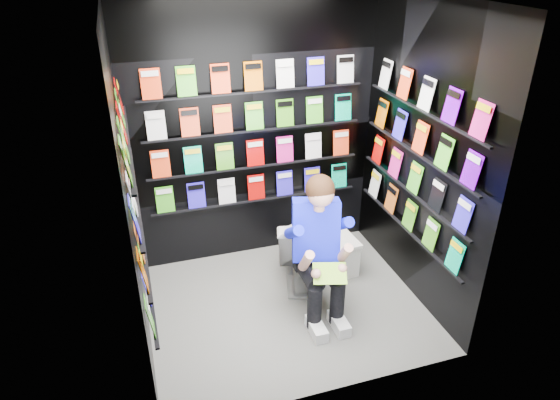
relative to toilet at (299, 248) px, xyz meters
name	(u,v)px	position (x,y,z in m)	size (l,w,h in m)	color
floor	(286,306)	(-0.24, -0.35, -0.37)	(2.40, 2.40, 0.00)	slate
wall_back	(254,134)	(-0.24, 0.65, 0.93)	(2.40, 0.04, 2.60)	black
wall_front	(337,242)	(-0.24, -1.35, 0.93)	(2.40, 0.04, 2.60)	black
wall_left	(129,197)	(-1.44, -0.35, 0.93)	(0.04, 2.00, 2.60)	black
wall_right	(421,158)	(0.96, -0.35, 0.93)	(0.04, 2.00, 2.60)	black
comics_back	(255,135)	(-0.24, 0.62, 0.94)	(2.10, 0.06, 1.37)	#B9581E
comics_left	(133,196)	(-1.41, -0.35, 0.94)	(0.06, 1.70, 1.37)	#B9581E
comics_right	(418,158)	(0.93, -0.35, 0.94)	(0.06, 1.70, 1.37)	#B9581E
toilet	(299,248)	(0.00, 0.00, 0.00)	(0.42, 0.75, 0.73)	white
longbox	(338,253)	(0.45, 0.08, -0.20)	(0.24, 0.44, 0.33)	white
longbox_lid	(339,238)	(0.45, 0.08, -0.02)	(0.27, 0.47, 0.03)	white
reader	(315,230)	(0.00, -0.38, 0.41)	(0.53, 0.78, 1.44)	#060DEB
held_comic	(330,273)	(0.00, -0.73, 0.21)	(0.27, 0.01, 0.19)	green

